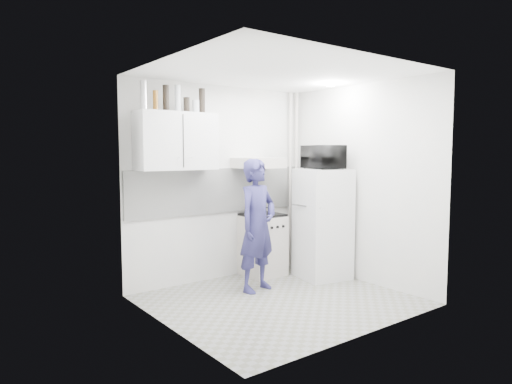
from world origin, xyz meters
TOP-DOWN VIEW (x-y plane):
  - floor at (0.00, 0.00)m, footprint 2.80×2.80m
  - ceiling at (0.00, 0.00)m, footprint 2.80×2.80m
  - wall_back at (0.00, 1.25)m, footprint 2.80×0.00m
  - wall_left at (-1.40, 0.00)m, footprint 0.00×2.60m
  - wall_right at (1.40, 0.00)m, footprint 0.00×2.60m
  - person at (0.04, 0.48)m, footprint 0.67×0.52m
  - stove at (0.52, 1.00)m, footprint 0.52×0.52m
  - fridge at (1.10, 0.41)m, footprint 0.73×0.73m
  - stove_top at (0.52, 1.00)m, footprint 0.50×0.50m
  - saucepan at (0.45, 1.06)m, footprint 0.16×0.16m
  - microwave at (1.10, 0.41)m, footprint 0.66×0.52m
  - bottle_a at (-1.16, 1.07)m, footprint 0.08×0.08m
  - bottle_b at (-1.01, 1.07)m, footprint 0.06×0.06m
  - bottle_c at (-0.88, 1.07)m, footprint 0.07×0.07m
  - bottle_d at (-0.72, 1.07)m, footprint 0.07×0.07m
  - canister_a at (-0.60, 1.07)m, footprint 0.07×0.07m
  - canister_b at (-0.47, 1.07)m, footprint 0.09×0.09m
  - bottle_e at (-0.39, 1.07)m, footprint 0.08×0.08m
  - upper_cabinet at (-0.75, 1.07)m, footprint 1.00×0.35m
  - range_hood at (0.45, 1.00)m, footprint 0.60×0.50m
  - backsplash at (0.00, 1.24)m, footprint 2.74×0.03m
  - pipe_a at (1.30, 1.17)m, footprint 0.05×0.05m
  - pipe_b at (1.18, 1.17)m, footprint 0.04×0.04m
  - ceiling_spot_fixture at (1.00, 0.20)m, footprint 0.10×0.10m

SIDE VIEW (x-z plane):
  - floor at x=0.00m, z-range 0.00..0.00m
  - stove at x=0.52m, z-range 0.00..0.83m
  - fridge at x=1.10m, z-range 0.00..1.49m
  - person at x=0.04m, z-range 0.00..1.64m
  - stove_top at x=0.52m, z-range 0.83..0.87m
  - saucepan at x=0.45m, z-range 0.87..0.96m
  - backsplash at x=0.00m, z-range 0.90..1.50m
  - wall_left at x=-1.40m, z-range 0.00..2.60m
  - wall_right at x=1.40m, z-range 0.00..2.60m
  - pipe_a at x=1.30m, z-range 0.00..2.60m
  - pipe_b at x=1.18m, z-range 0.00..2.60m
  - wall_back at x=0.00m, z-range -0.10..2.70m
  - range_hood at x=0.45m, z-range 1.50..1.64m
  - microwave at x=1.10m, z-range 1.49..1.81m
  - upper_cabinet at x=-0.75m, z-range 1.50..2.20m
  - canister_b at x=-0.47m, z-range 2.20..2.36m
  - canister_a at x=-0.60m, z-range 2.20..2.39m
  - bottle_b at x=-1.01m, z-range 2.20..2.44m
  - bottle_c at x=-0.88m, z-range 2.20..2.51m
  - bottle_e at x=-0.39m, z-range 2.20..2.51m
  - bottle_d at x=-0.72m, z-range 2.20..2.52m
  - bottle_a at x=-1.16m, z-range 2.20..2.54m
  - ceiling_spot_fixture at x=1.00m, z-range 2.56..2.58m
  - ceiling at x=0.00m, z-range 2.60..2.60m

